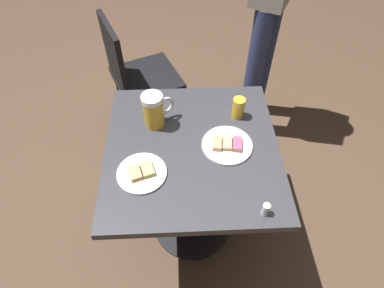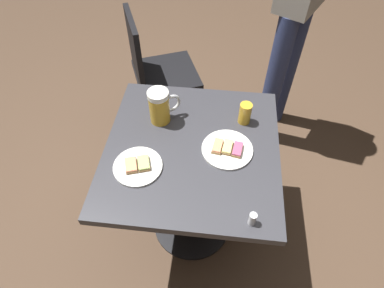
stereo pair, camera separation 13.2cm
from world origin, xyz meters
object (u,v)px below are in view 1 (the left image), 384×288
at_px(plate_near, 227,145).
at_px(beer_glass_small, 238,108).
at_px(beer_mug, 154,110).
at_px(salt_shaker, 266,209).
at_px(plate_far, 142,173).
at_px(cafe_chair, 136,74).

bearing_deg(plate_near, beer_glass_small, -20.68).
bearing_deg(beer_mug, salt_shaker, -139.21).
relative_size(beer_glass_small, salt_shaker, 1.75).
relative_size(plate_far, beer_mug, 1.21).
bearing_deg(plate_far, beer_mug, -9.92).
xyz_separation_m(plate_near, beer_mug, (0.15, 0.30, 0.07)).
distance_m(plate_far, beer_mug, 0.28).
bearing_deg(cafe_chair, plate_far, -15.61).
distance_m(plate_near, beer_glass_small, 0.19).
bearing_deg(cafe_chair, beer_mug, -8.19).
height_order(beer_glass_small, cafe_chair, cafe_chair).
bearing_deg(cafe_chair, plate_near, 8.60).
bearing_deg(beer_mug, plate_near, -116.09).
height_order(salt_shaker, cafe_chair, cafe_chair).
relative_size(plate_far, cafe_chair, 0.23).
relative_size(plate_near, plate_far, 1.09).
distance_m(plate_far, cafe_chair, 0.91).
xyz_separation_m(salt_shaker, cafe_chair, (1.07, 0.56, -0.22)).
distance_m(salt_shaker, cafe_chair, 1.22).
bearing_deg(plate_far, cafe_chair, 7.12).
height_order(plate_far, beer_glass_small, beer_glass_small).
xyz_separation_m(plate_near, cafe_chair, (0.75, 0.46, -0.20)).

